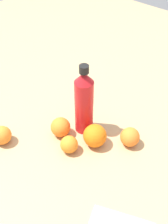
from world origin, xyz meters
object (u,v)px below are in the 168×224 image
water_bottle (84,102)px  orange_3 (130,137)px  orange_0 (61,128)px  orange_1 (95,136)px  orange_2 (2,135)px  orange_4 (69,144)px

water_bottle → orange_3: size_ratio=4.02×
water_bottle → orange_0: (-0.08, 0.04, -0.09)m
water_bottle → orange_1: 0.12m
water_bottle → orange_0: bearing=-162.1°
orange_2 → orange_4: bearing=-58.8°
orange_0 → water_bottle: bearing=-26.7°
orange_1 → orange_4: (-0.08, 0.05, -0.01)m
orange_2 → orange_4: (0.12, -0.20, -0.00)m
orange_0 → orange_1: bearing=-70.4°
orange_1 → orange_2: 0.32m
orange_0 → orange_2: (-0.16, 0.13, -0.00)m
water_bottle → orange_1: (-0.04, -0.08, -0.09)m
orange_1 → orange_3: orange_1 is taller
orange_0 → orange_2: 0.21m
orange_2 → orange_3: 0.44m
orange_2 → orange_4: size_ratio=1.09×
orange_0 → orange_1: orange_1 is taller
orange_2 → orange_3: bearing=-50.1°
water_bottle → orange_3: bearing=-30.4°
orange_2 → orange_1: bearing=-50.9°
orange_4 → water_bottle: bearing=16.4°
water_bottle → orange_3: water_bottle is taller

